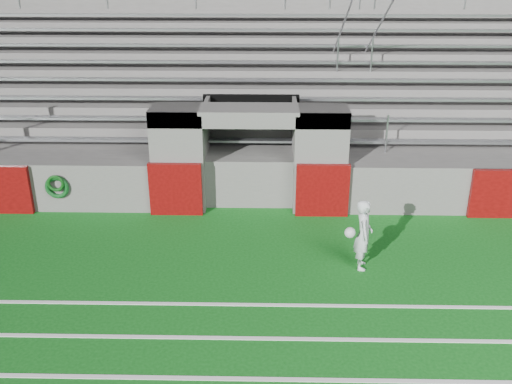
{
  "coord_description": "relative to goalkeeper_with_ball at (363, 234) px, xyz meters",
  "views": [
    {
      "loc": [
        0.44,
        -9.94,
        6.05
      ],
      "look_at": [
        0.2,
        1.8,
        1.1
      ],
      "focal_mm": 40.0,
      "sensor_mm": 36.0,
      "label": 1
    }
  ],
  "objects": [
    {
      "name": "ground",
      "position": [
        -2.4,
        -0.44,
        -0.76
      ],
      "size": [
        90.0,
        90.0,
        0.0
      ],
      "primitive_type": "plane",
      "color": "#0E5414",
      "rests_on": "ground"
    },
    {
      "name": "stadium_structure",
      "position": [
        -2.4,
        7.53,
        0.73
      ],
      "size": [
        26.0,
        8.48,
        5.42
      ],
      "color": "#585654",
      "rests_on": "ground"
    },
    {
      "name": "hose_coil",
      "position": [
        -7.14,
        2.5,
        -0.02
      ],
      "size": [
        0.6,
        0.15,
        0.64
      ],
      "color": "#0D4417",
      "rests_on": "ground"
    },
    {
      "name": "goalkeeper_with_ball",
      "position": [
        0.0,
        0.0,
        0.0
      ],
      "size": [
        0.62,
        0.63,
        1.5
      ],
      "color": "silver",
      "rests_on": "ground"
    }
  ]
}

